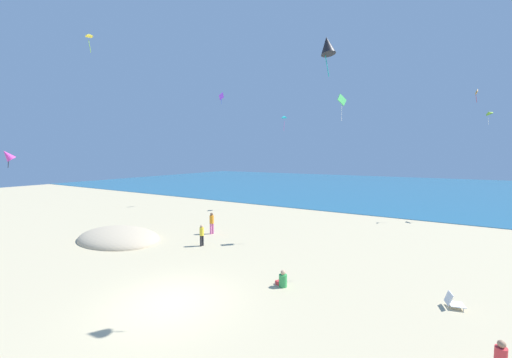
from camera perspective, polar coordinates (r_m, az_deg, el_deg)
ground_plane at (r=21.00m, az=4.44°, el=-11.99°), size 120.00×120.00×0.00m
ocean_water at (r=61.42m, az=22.25°, el=-1.33°), size 120.00×60.00×0.05m
dune_mound at (r=23.47m, az=-25.20°, el=-10.63°), size 6.70×4.69×1.64m
beach_chair_near_camera at (r=14.68m, az=34.03°, el=-19.20°), size 0.74×0.65×0.59m
person_0 at (r=19.98m, az=-10.55°, el=-10.48°), size 0.33×0.33×1.42m
person_2 at (r=14.21m, az=5.19°, el=-19.07°), size 0.70×0.59×0.78m
person_3 at (r=22.80m, az=-8.64°, el=-8.24°), size 0.42×0.42×1.64m
kite_purple at (r=36.83m, az=-6.77°, el=15.72°), size 0.40×0.98×1.37m
kite_lime at (r=34.98m, az=38.54°, el=10.01°), size 0.76×0.82×1.29m
kite_green at (r=21.92m, az=16.43°, el=14.48°), size 0.42×0.87×1.93m
kite_yellow at (r=22.49m, az=-29.77°, el=23.13°), size 0.51×0.43×1.11m
kite_orange at (r=34.61m, az=37.12°, el=13.28°), size 0.18×0.53×1.20m
kite_magenta at (r=21.37m, az=-40.42°, el=3.57°), size 0.66×0.82×1.08m
kite_black at (r=11.91m, az=13.76°, el=23.98°), size 0.75×0.68×1.48m
kite_teal at (r=33.54m, az=5.48°, el=11.96°), size 0.61×0.76×1.68m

